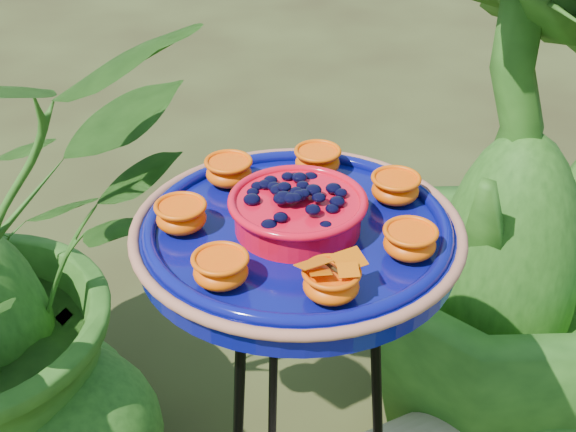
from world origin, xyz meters
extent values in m
torus|color=black|center=(0.04, 0.13, 0.78)|extent=(0.25, 0.25, 0.01)
cylinder|color=black|center=(0.02, 0.26, 0.39)|extent=(0.02, 0.08, 0.78)
cylinder|color=#080B63|center=(0.04, 0.13, 0.80)|extent=(0.45, 0.45, 0.04)
torus|color=#A45D4A|center=(0.04, 0.13, 0.82)|extent=(0.42, 0.42, 0.01)
torus|color=#080B63|center=(0.04, 0.13, 0.82)|extent=(0.38, 0.38, 0.02)
cylinder|color=red|center=(0.04, 0.13, 0.84)|extent=(0.17, 0.17, 0.04)
torus|color=red|center=(0.04, 0.13, 0.86)|extent=(0.17, 0.17, 0.01)
ellipsoid|color=black|center=(0.04, 0.13, 0.87)|extent=(0.14, 0.14, 0.03)
ellipsoid|color=#E53D02|center=(0.17, 0.18, 0.84)|extent=(0.06, 0.06, 0.03)
cylinder|color=orange|center=(0.17, 0.18, 0.85)|extent=(0.06, 0.06, 0.01)
ellipsoid|color=#E53D02|center=(0.09, 0.27, 0.84)|extent=(0.06, 0.06, 0.03)
cylinder|color=orange|center=(0.09, 0.27, 0.85)|extent=(0.06, 0.06, 0.01)
ellipsoid|color=#E53D02|center=(-0.04, 0.26, 0.84)|extent=(0.06, 0.06, 0.03)
cylinder|color=orange|center=(-0.04, 0.26, 0.85)|extent=(0.06, 0.06, 0.01)
ellipsoid|color=#E53D02|center=(-0.10, 0.15, 0.84)|extent=(0.06, 0.06, 0.03)
cylinder|color=orange|center=(-0.10, 0.15, 0.85)|extent=(0.06, 0.06, 0.01)
ellipsoid|color=#E53D02|center=(-0.07, 0.04, 0.84)|extent=(0.06, 0.06, 0.03)
cylinder|color=orange|center=(-0.07, 0.04, 0.85)|extent=(0.06, 0.06, 0.01)
ellipsoid|color=#E53D02|center=(0.05, -0.01, 0.84)|extent=(0.06, 0.06, 0.03)
cylinder|color=orange|center=(0.05, -0.01, 0.85)|extent=(0.06, 0.06, 0.01)
ellipsoid|color=#E53D02|center=(0.16, 0.06, 0.84)|extent=(0.06, 0.06, 0.03)
cylinder|color=orange|center=(0.16, 0.06, 0.85)|extent=(0.06, 0.06, 0.01)
cylinder|color=black|center=(0.05, -0.01, 0.86)|extent=(0.01, 0.02, 0.00)
cube|color=#FA6505|center=(0.03, 0.00, 0.87)|extent=(0.04, 0.04, 0.01)
cube|color=#FA6505|center=(0.07, 0.00, 0.87)|extent=(0.04, 0.04, 0.01)
imported|color=#1D4312|center=(0.52, 0.52, 0.56)|extent=(0.81, 0.81, 1.12)
camera|label=1|loc=(-0.11, -0.68, 1.36)|focal=50.00mm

